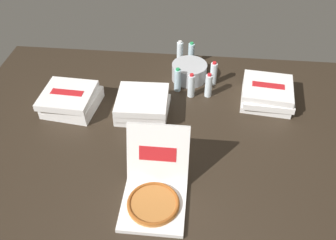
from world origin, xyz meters
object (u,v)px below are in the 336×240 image
at_px(water_bottle_2, 179,52).
at_px(water_bottle_3, 191,53).
at_px(ice_bucket, 189,72).
at_px(water_bottle_5, 209,85).
at_px(pizza_stack_left_mid, 143,105).
at_px(water_bottle_1, 178,80).
at_px(water_bottle_0, 191,86).
at_px(open_pizza_box, 155,189).
at_px(pizza_stack_center_near, 267,94).
at_px(pizza_stack_right_near, 71,100).
at_px(water_bottle_4, 213,73).

height_order(water_bottle_2, water_bottle_3, same).
xyz_separation_m(ice_bucket, water_bottle_5, (0.17, -0.22, 0.03)).
bearing_deg(water_bottle_5, pizza_stack_left_mid, -151.84).
bearing_deg(water_bottle_1, ice_bucket, 63.29).
height_order(water_bottle_1, water_bottle_2, same).
xyz_separation_m(ice_bucket, water_bottle_0, (0.03, -0.24, 0.03)).
relative_size(open_pizza_box, water_bottle_5, 2.42).
bearing_deg(water_bottle_0, water_bottle_5, 6.63).
relative_size(pizza_stack_center_near, ice_bucket, 1.43).
height_order(pizza_stack_center_near, water_bottle_3, water_bottle_3).
bearing_deg(pizza_stack_right_near, water_bottle_5, 13.91).
height_order(open_pizza_box, water_bottle_2, open_pizza_box).
bearing_deg(water_bottle_1, pizza_stack_left_mid, -127.38).
distance_m(water_bottle_2, water_bottle_3, 0.11).
relative_size(open_pizza_box, water_bottle_0, 2.42).
bearing_deg(pizza_stack_right_near, water_bottle_0, 14.98).
relative_size(pizza_stack_right_near, water_bottle_1, 2.05).
bearing_deg(open_pizza_box, pizza_stack_right_near, 133.59).
bearing_deg(water_bottle_3, pizza_stack_right_near, -140.51).
height_order(pizza_stack_right_near, water_bottle_2, water_bottle_2).
distance_m(open_pizza_box, water_bottle_4, 1.27).
distance_m(water_bottle_2, water_bottle_4, 0.44).
height_order(pizza_stack_left_mid, water_bottle_3, water_bottle_3).
height_order(water_bottle_2, water_bottle_4, same).
height_order(water_bottle_1, water_bottle_3, same).
distance_m(pizza_stack_left_mid, water_bottle_1, 0.40).
bearing_deg(pizza_stack_center_near, pizza_stack_right_near, -171.41).
height_order(water_bottle_2, water_bottle_5, same).
relative_size(water_bottle_0, water_bottle_1, 1.00).
relative_size(pizza_stack_right_near, water_bottle_4, 2.05).
height_order(pizza_stack_right_near, water_bottle_4, water_bottle_4).
xyz_separation_m(open_pizza_box, pizza_stack_right_near, (-0.75, 0.79, -0.01)).
bearing_deg(water_bottle_3, pizza_stack_left_mid, -114.15).
xyz_separation_m(water_bottle_0, water_bottle_5, (0.14, 0.02, 0.00)).
height_order(water_bottle_1, water_bottle_4, same).
bearing_deg(water_bottle_4, water_bottle_3, 123.90).
height_order(open_pizza_box, water_bottle_5, open_pizza_box).
xyz_separation_m(pizza_stack_right_near, water_bottle_3, (0.89, 0.73, 0.02)).
relative_size(open_pizza_box, water_bottle_3, 2.42).
distance_m(pizza_stack_center_near, water_bottle_5, 0.46).
height_order(ice_bucket, water_bottle_1, water_bottle_1).
height_order(pizza_stack_center_near, water_bottle_1, water_bottle_1).
height_order(pizza_stack_center_near, ice_bucket, pizza_stack_center_near).
height_order(water_bottle_0, water_bottle_4, same).
height_order(water_bottle_3, water_bottle_4, same).
xyz_separation_m(water_bottle_2, water_bottle_5, (0.27, -0.49, 0.00)).
distance_m(open_pizza_box, water_bottle_2, 1.54).
height_order(open_pizza_box, pizza_stack_center_near, open_pizza_box).
distance_m(pizza_stack_left_mid, water_bottle_3, 0.81).
bearing_deg(water_bottle_1, water_bottle_0, -30.40).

